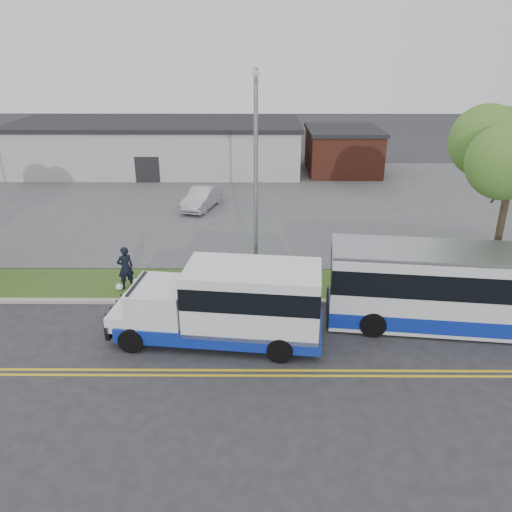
{
  "coord_description": "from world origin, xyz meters",
  "views": [
    {
      "loc": [
        3.14,
        -18.24,
        10.29
      ],
      "look_at": [
        3.01,
        2.61,
        1.6
      ],
      "focal_mm": 35.0,
      "sensor_mm": 36.0,
      "label": 1
    }
  ],
  "objects_px": {
    "streetlight_near": "(256,177)",
    "transit_bus": "(479,290)",
    "shuttle_bus": "(232,302)",
    "parked_car_a": "(202,198)",
    "pedestrian": "(125,268)"
  },
  "relations": [
    {
      "from": "pedestrian",
      "to": "transit_bus",
      "type": "bearing_deg",
      "value": 136.37
    },
    {
      "from": "transit_bus",
      "to": "parked_car_a",
      "type": "bearing_deg",
      "value": 135.62
    },
    {
      "from": "streetlight_near",
      "to": "transit_bus",
      "type": "distance_m",
      "value": 10.08
    },
    {
      "from": "pedestrian",
      "to": "parked_car_a",
      "type": "bearing_deg",
      "value": -131.14
    },
    {
      "from": "streetlight_near",
      "to": "shuttle_bus",
      "type": "bearing_deg",
      "value": -100.52
    },
    {
      "from": "shuttle_bus",
      "to": "parked_car_a",
      "type": "relative_size",
      "value": 1.87
    },
    {
      "from": "shuttle_bus",
      "to": "transit_bus",
      "type": "bearing_deg",
      "value": 12.83
    },
    {
      "from": "pedestrian",
      "to": "streetlight_near",
      "type": "bearing_deg",
      "value": 151.98
    },
    {
      "from": "shuttle_bus",
      "to": "pedestrian",
      "type": "distance_m",
      "value": 6.64
    },
    {
      "from": "transit_bus",
      "to": "parked_car_a",
      "type": "xyz_separation_m",
      "value": [
        -12.5,
        15.62,
        -0.81
      ]
    },
    {
      "from": "shuttle_bus",
      "to": "transit_bus",
      "type": "xyz_separation_m",
      "value": [
        9.58,
        1.08,
        0.0
      ]
    },
    {
      "from": "transit_bus",
      "to": "pedestrian",
      "type": "relative_size",
      "value": 5.88
    },
    {
      "from": "shuttle_bus",
      "to": "transit_bus",
      "type": "distance_m",
      "value": 9.64
    },
    {
      "from": "parked_car_a",
      "to": "shuttle_bus",
      "type": "bearing_deg",
      "value": -64.01
    },
    {
      "from": "shuttle_bus",
      "to": "streetlight_near",
      "type": "bearing_deg",
      "value": 85.88
    }
  ]
}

